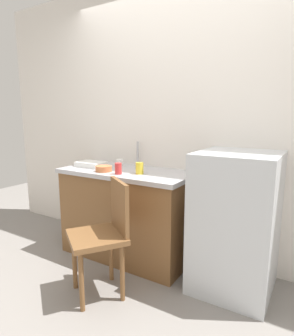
{
  "coord_description": "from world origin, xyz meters",
  "views": [
    {
      "loc": [
        1.11,
        -1.53,
        1.37
      ],
      "look_at": [
        -0.19,
        0.6,
        0.91
      ],
      "focal_mm": 30.41,
      "sensor_mm": 36.0,
      "label": 1
    }
  ],
  "objects_px": {
    "cup_white": "(120,163)",
    "cup_yellow": "(140,168)",
    "chair": "(104,232)",
    "refrigerator": "(235,222)",
    "dish_tray": "(91,164)",
    "cup_red": "(118,169)",
    "terracotta_bowl": "(104,169)"
  },
  "relations": [
    {
      "from": "dish_tray",
      "to": "refrigerator",
      "type": "bearing_deg",
      "value": 1.35
    },
    {
      "from": "dish_tray",
      "to": "cup_white",
      "type": "xyz_separation_m",
      "value": [
        0.24,
        0.16,
        0.01
      ]
    },
    {
      "from": "dish_tray",
      "to": "cup_white",
      "type": "relative_size",
      "value": 3.82
    },
    {
      "from": "dish_tray",
      "to": "cup_white",
      "type": "height_order",
      "value": "cup_white"
    },
    {
      "from": "cup_red",
      "to": "cup_yellow",
      "type": "bearing_deg",
      "value": 35.31
    },
    {
      "from": "terracotta_bowl",
      "to": "cup_red",
      "type": "height_order",
      "value": "cup_red"
    },
    {
      "from": "terracotta_bowl",
      "to": "cup_white",
      "type": "relative_size",
      "value": 2.06
    },
    {
      "from": "refrigerator",
      "to": "dish_tray",
      "type": "distance_m",
      "value": 1.49
    },
    {
      "from": "refrigerator",
      "to": "cup_yellow",
      "type": "distance_m",
      "value": 0.92
    },
    {
      "from": "dish_tray",
      "to": "terracotta_bowl",
      "type": "bearing_deg",
      "value": -25.42
    },
    {
      "from": "terracotta_bowl",
      "to": "cup_red",
      "type": "xyz_separation_m",
      "value": [
        0.19,
        -0.03,
        0.02
      ]
    },
    {
      "from": "refrigerator",
      "to": "chair",
      "type": "xyz_separation_m",
      "value": [
        -0.83,
        -0.6,
        -0.05
      ]
    },
    {
      "from": "terracotta_bowl",
      "to": "refrigerator",
      "type": "bearing_deg",
      "value": 7.85
    },
    {
      "from": "cup_white",
      "to": "cup_yellow",
      "type": "distance_m",
      "value": 0.43
    },
    {
      "from": "chair",
      "to": "cup_white",
      "type": "distance_m",
      "value": 0.92
    },
    {
      "from": "refrigerator",
      "to": "dish_tray",
      "type": "xyz_separation_m",
      "value": [
        -1.46,
        -0.03,
        0.33
      ]
    },
    {
      "from": "chair",
      "to": "dish_tray",
      "type": "distance_m",
      "value": 0.93
    },
    {
      "from": "dish_tray",
      "to": "cup_red",
      "type": "relative_size",
      "value": 2.8
    },
    {
      "from": "terracotta_bowl",
      "to": "cup_yellow",
      "type": "height_order",
      "value": "cup_yellow"
    },
    {
      "from": "refrigerator",
      "to": "cup_red",
      "type": "height_order",
      "value": "refrigerator"
    },
    {
      "from": "cup_red",
      "to": "dish_tray",
      "type": "bearing_deg",
      "value": 161.08
    },
    {
      "from": "chair",
      "to": "terracotta_bowl",
      "type": "xyz_separation_m",
      "value": [
        -0.36,
        0.44,
        0.39
      ]
    },
    {
      "from": "dish_tray",
      "to": "cup_white",
      "type": "distance_m",
      "value": 0.29
    },
    {
      "from": "dish_tray",
      "to": "cup_yellow",
      "type": "relative_size",
      "value": 2.71
    },
    {
      "from": "cup_white",
      "to": "cup_red",
      "type": "bearing_deg",
      "value": -55.08
    },
    {
      "from": "refrigerator",
      "to": "cup_red",
      "type": "distance_m",
      "value": 1.07
    },
    {
      "from": "chair",
      "to": "cup_yellow",
      "type": "relative_size",
      "value": 8.62
    },
    {
      "from": "refrigerator",
      "to": "chair",
      "type": "distance_m",
      "value": 1.02
    },
    {
      "from": "dish_tray",
      "to": "cup_yellow",
      "type": "xyz_separation_m",
      "value": [
        0.62,
        -0.05,
        0.03
      ]
    },
    {
      "from": "terracotta_bowl",
      "to": "cup_yellow",
      "type": "bearing_deg",
      "value": 12.87
    },
    {
      "from": "refrigerator",
      "to": "dish_tray",
      "type": "relative_size",
      "value": 3.93
    },
    {
      "from": "cup_red",
      "to": "cup_yellow",
      "type": "relative_size",
      "value": 0.97
    }
  ]
}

